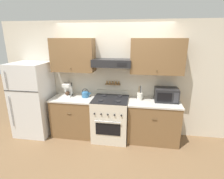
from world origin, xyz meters
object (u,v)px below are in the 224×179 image
Objects in this scene: refrigerator at (33,99)px; utensil_crock at (140,96)px; stove_range at (111,118)px; microwave at (166,95)px; tea_kettle at (86,94)px; coffee_maker at (68,89)px.

refrigerator is 5.29× the size of utensil_crock.
microwave is (1.16, 0.15, 0.56)m from stove_range.
tea_kettle is 1.21m from utensil_crock.
stove_range is at bearing 0.86° from refrigerator.
tea_kettle is 0.72× the size of coffee_maker.
tea_kettle is at bearing -180.00° from utensil_crock.
tea_kettle is 0.68× the size of utensil_crock.
refrigerator reaches higher than utensil_crock.
refrigerator is at bearing -179.14° from stove_range.
tea_kettle is 1.76m from microwave.
microwave is at bearing 3.46° from refrigerator.
stove_range is 0.61× the size of refrigerator.
coffee_maker is at bearing 13.65° from refrigerator.
refrigerator is at bearing -166.35° from coffee_maker.
coffee_maker is at bearing 170.97° from stove_range.
coffee_maker is (-1.02, 0.16, 0.57)m from stove_range.
refrigerator is 7.78× the size of tea_kettle.
refrigerator is at bearing -176.18° from utensil_crock.
tea_kettle is (1.20, 0.16, 0.13)m from refrigerator.
stove_range is 2.13× the size of microwave.
tea_kettle is at bearing -179.42° from microwave.
utensil_crock is (2.42, 0.16, 0.14)m from refrigerator.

